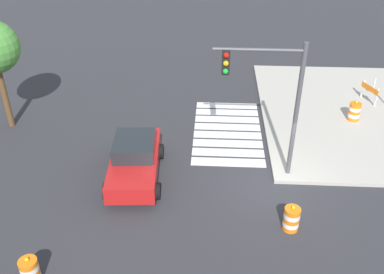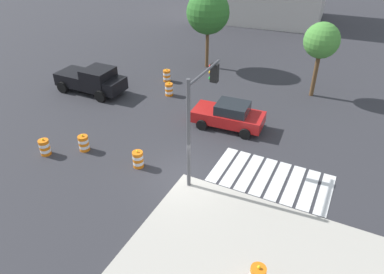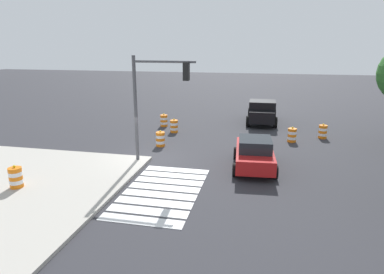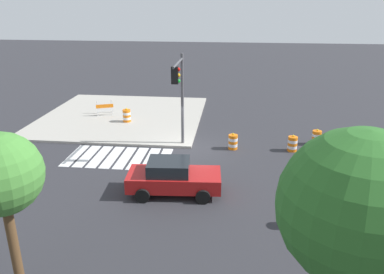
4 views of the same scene
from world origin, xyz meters
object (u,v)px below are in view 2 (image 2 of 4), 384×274
Objects in this scene: sports_car at (229,115)px; traffic_barrel_far_curb at (138,159)px; street_tree_streetside_mid at (208,12)px; pickup_truck at (93,80)px; street_tree_streetside_near at (322,41)px; traffic_light_pole at (200,106)px; traffic_barrel_median_near at (169,89)px; traffic_barrel_median_far at (84,143)px; traffic_barrel_near_corner at (167,76)px; traffic_barrel_crosswalk_end at (45,147)px.

sports_car reaches higher than traffic_barrel_far_curb.
pickup_truck is at bearing -122.61° from street_tree_streetside_mid.
traffic_light_pole is at bearing -105.87° from street_tree_streetside_near.
traffic_barrel_median_near is at bearing 157.72° from sports_car.
sports_car is 8.64m from traffic_barrel_median_far.
pickup_truck is at bearing 154.32° from traffic_light_pole.
street_tree_streetside_near is at bearing 74.13° from traffic_light_pole.
pickup_truck is at bearing 142.23° from traffic_barrel_far_curb.
street_tree_streetside_mid reaches higher than traffic_barrel_median_far.
street_tree_streetside_mid is (1.54, 4.13, 4.05)m from traffic_barrel_near_corner.
pickup_truck is at bearing 125.07° from traffic_barrel_median_far.
sports_car is 4.33× the size of traffic_barrel_near_corner.
traffic_barrel_crosswalk_end is at bearing -165.46° from traffic_light_pole.
pickup_truck is at bearing -158.45° from traffic_barrel_median_near.
traffic_barrel_crosswalk_end is 18.53m from street_tree_streetside_near.
pickup_truck is 0.83× the size of street_tree_streetside_mid.
traffic_barrel_crosswalk_end is 2.06m from traffic_barrel_median_far.
pickup_truck is 5.07× the size of traffic_barrel_far_curb.
traffic_barrel_crosswalk_end is at bearing -142.49° from traffic_barrel_median_far.
traffic_light_pole is 12.31m from street_tree_streetside_near.
sports_car is 0.85× the size of street_tree_streetside_near.
sports_car is at bearing -22.28° from traffic_barrel_median_near.
traffic_barrel_median_far is 15.00m from street_tree_streetside_mid.
traffic_light_pole is (10.96, -5.27, 2.94)m from pickup_truck.
sports_car is 4.33× the size of traffic_barrel_crosswalk_end.
traffic_barrel_median_near is at bearing 128.67° from traffic_light_pole.
traffic_barrel_far_curb is at bearing 1.10° from traffic_barrel_median_far.
traffic_barrel_far_curb is 4.71m from traffic_light_pole.
sports_car is at bearing -118.82° from street_tree_streetside_near.
pickup_truck is 7.90m from traffic_barrel_crosswalk_end.
traffic_barrel_crosswalk_end is at bearing -99.39° from street_tree_streetside_mid.
traffic_barrel_median_near is at bearing 75.53° from traffic_barrel_crosswalk_end.
traffic_barrel_median_near is at bearing -153.70° from street_tree_streetside_near.
traffic_barrel_near_corner is 2.51m from traffic_barrel_median_near.
traffic_barrel_far_curb is 0.20× the size of street_tree_streetside_near.
traffic_barrel_far_curb is at bearing -37.77° from pickup_truck.
street_tree_streetside_near is at bearing 13.02° from traffic_barrel_near_corner.
traffic_barrel_median_far is 0.16× the size of street_tree_streetside_mid.
street_tree_streetside_mid is (-9.05, 1.68, 0.53)m from street_tree_streetside_near.
traffic_barrel_median_near is at bearing -56.66° from traffic_barrel_near_corner.
traffic_barrel_far_curb is (5.17, 1.33, 0.00)m from traffic_barrel_crosswalk_end.
traffic_barrel_median_near is at bearing 21.55° from pickup_truck.
sports_car is 5.94m from traffic_light_pole.
sports_car reaches higher than traffic_barrel_median_near.
pickup_truck reaches higher than traffic_barrel_far_curb.
traffic_barrel_near_corner is 0.20× the size of street_tree_streetside_near.
sports_car is 4.33× the size of traffic_barrel_far_curb.
traffic_barrel_crosswalk_end is at bearing -104.47° from traffic_barrel_median_near.
traffic_barrel_near_corner and traffic_barrel_median_far have the same top height.
traffic_barrel_far_curb is at bearing -165.18° from traffic_light_pole.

